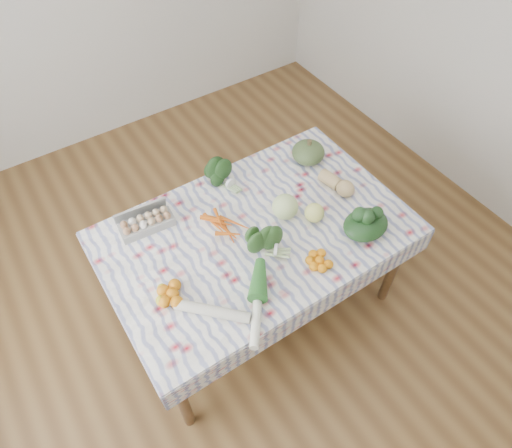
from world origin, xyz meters
name	(u,v)px	position (x,y,z in m)	size (l,w,h in m)	color
ground	(256,301)	(0.00, 0.00, 0.00)	(4.50, 4.50, 0.00)	brown
dining_table	(256,240)	(0.00, 0.00, 0.68)	(1.60, 1.00, 0.75)	brown
tablecloth	(256,231)	(0.00, 0.00, 0.76)	(1.66, 1.06, 0.01)	white
egg_carton	(147,224)	(-0.49, 0.34, 0.80)	(0.30, 0.12, 0.08)	#989893
carrot_bunch	(226,227)	(-0.13, 0.10, 0.78)	(0.21, 0.19, 0.04)	#DC5E13
kale_bunch	(225,174)	(0.05, 0.40, 0.84)	(0.18, 0.16, 0.16)	#1C3D17
kabocha_squash	(308,152)	(0.58, 0.30, 0.83)	(0.20, 0.20, 0.13)	#43592E
cabbage	(285,207)	(0.20, 0.00, 0.83)	(0.15, 0.15, 0.15)	#C2DD8B
butternut_squash	(337,183)	(0.57, 0.01, 0.81)	(0.10, 0.22, 0.10)	tan
orange_cluster	(173,294)	(-0.57, -0.13, 0.80)	(0.20, 0.20, 0.07)	orange
broccoli	(265,246)	(-0.04, -0.15, 0.82)	(0.17, 0.17, 0.12)	#284F1E
mandarin_cluster	(320,260)	(0.16, -0.36, 0.79)	(0.17, 0.17, 0.05)	orange
grapefruit	(314,213)	(0.31, -0.11, 0.82)	(0.11, 0.11, 0.11)	#EEF476
spinach_bag	(366,225)	(0.49, -0.33, 0.82)	(0.26, 0.21, 0.12)	#163215
daikon	(212,311)	(-0.45, -0.31, 0.79)	(0.05, 0.05, 0.38)	beige
leek	(257,304)	(-0.25, -0.39, 0.79)	(0.05, 0.05, 0.45)	white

